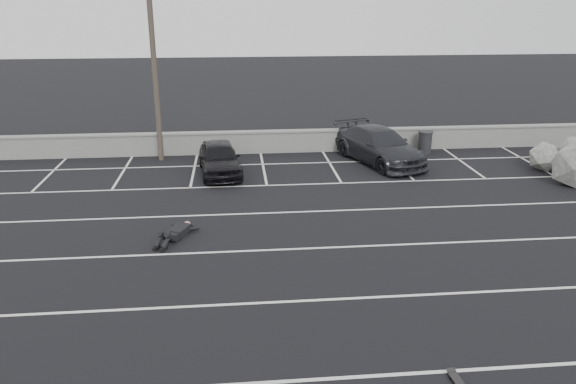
{
  "coord_description": "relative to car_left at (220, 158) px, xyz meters",
  "views": [
    {
      "loc": [
        -0.19,
        -12.01,
        7.04
      ],
      "look_at": [
        1.48,
        5.28,
        1.0
      ],
      "focal_mm": 35.0,
      "sensor_mm": 36.0,
      "label": 1
    }
  ],
  "objects": [
    {
      "name": "ground",
      "position": [
        0.87,
        -10.79,
        -0.68
      ],
      "size": [
        120.0,
        120.0,
        0.0
      ],
      "primitive_type": "plane",
      "color": "black",
      "rests_on": "ground"
    },
    {
      "name": "seawall",
      "position": [
        0.87,
        3.21,
        -0.13
      ],
      "size": [
        50.0,
        0.45,
        1.06
      ],
      "color": "gray",
      "rests_on": "ground"
    },
    {
      "name": "stall_lines",
      "position": [
        0.78,
        -6.38,
        -0.68
      ],
      "size": [
        36.0,
        20.05,
        0.01
      ],
      "color": "silver",
      "rests_on": "ground"
    },
    {
      "name": "car_left",
      "position": [
        0.0,
        0.0,
        0.0
      ],
      "size": [
        2.04,
        4.16,
        1.36
      ],
      "primitive_type": "imported",
      "rotation": [
        0.0,
        0.0,
        0.11
      ],
      "color": "black",
      "rests_on": "ground"
    },
    {
      "name": "car_right",
      "position": [
        7.1,
        1.07,
        0.08
      ],
      "size": [
        3.79,
        5.69,
        1.53
      ],
      "primitive_type": "imported",
      "rotation": [
        0.0,
        0.0,
        0.34
      ],
      "color": "#25262B",
      "rests_on": "ground"
    },
    {
      "name": "utility_pole",
      "position": [
        -2.72,
        2.41,
        3.89
      ],
      "size": [
        1.2,
        0.24,
        9.02
      ],
      "color": "#4C4238",
      "rests_on": "ground"
    },
    {
      "name": "trash_bin",
      "position": [
        9.65,
        2.37,
        -0.15
      ],
      "size": [
        0.81,
        0.81,
        1.06
      ],
      "rotation": [
        0.0,
        0.0,
        -0.18
      ],
      "color": "#242527",
      "rests_on": "ground"
    },
    {
      "name": "person",
      "position": [
        -1.15,
        -6.38,
        -0.43
      ],
      "size": [
        2.83,
        3.23,
        0.5
      ],
      "primitive_type": null,
      "rotation": [
        0.0,
        0.0,
        -0.41
      ],
      "color": "black",
      "rests_on": "ground"
    },
    {
      "name": "skateboard",
      "position": [
        4.79,
        -14.25,
        -0.62
      ],
      "size": [
        0.23,
        0.71,
        0.08
      ],
      "rotation": [
        0.0,
        0.0,
        0.06
      ],
      "color": "black",
      "rests_on": "ground"
    }
  ]
}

